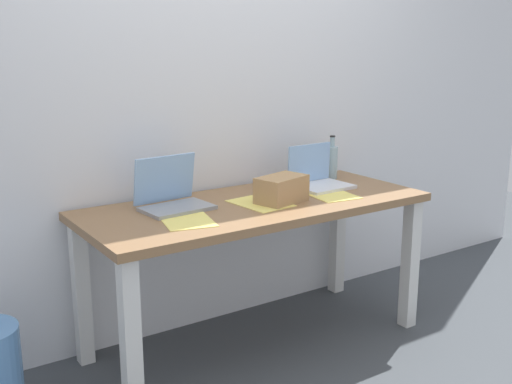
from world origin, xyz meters
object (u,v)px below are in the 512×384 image
object	(u,v)px
beer_bottle	(332,161)
cardboard_box	(282,189)
desk	(256,222)
computer_mouse	(264,185)
laptop_right	(318,179)
laptop_left	(172,197)

from	to	relation	value
beer_bottle	cardboard_box	bearing A→B (deg)	-153.47
beer_bottle	cardboard_box	size ratio (longest dim) A/B	0.99
desk	computer_mouse	world-z (taller)	computer_mouse
desk	computer_mouse	size ratio (longest dim) A/B	17.07
desk	beer_bottle	distance (m)	0.72
laptop_right	cardboard_box	size ratio (longest dim) A/B	1.21
laptop_right	beer_bottle	distance (m)	0.24
desk	laptop_right	world-z (taller)	laptop_right
beer_bottle	laptop_left	bearing A→B (deg)	-175.26
laptop_left	laptop_right	size ratio (longest dim) A/B	1.10
desk	laptop_right	distance (m)	0.49
laptop_left	cardboard_box	bearing A→B (deg)	-21.30
laptop_left	laptop_right	world-z (taller)	laptop_left
laptop_right	cardboard_box	world-z (taller)	laptop_right
laptop_right	computer_mouse	bearing A→B (deg)	149.02
laptop_right	cardboard_box	bearing A→B (deg)	-156.99
computer_mouse	cardboard_box	world-z (taller)	cardboard_box
computer_mouse	cardboard_box	distance (m)	0.32
laptop_left	computer_mouse	size ratio (longest dim) A/B	3.32
desk	laptop_left	bearing A→B (deg)	163.15
laptop_left	beer_bottle	bearing A→B (deg)	4.74
desk	computer_mouse	distance (m)	0.33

